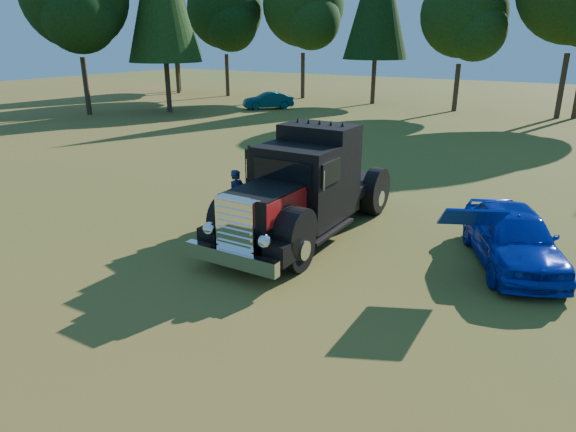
# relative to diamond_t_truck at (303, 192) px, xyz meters

# --- Properties ---
(ground) EXTENTS (120.00, 120.00, 0.00)m
(ground) POSITION_rel_diamond_t_truck_xyz_m (1.07, -1.27, -1.28)
(ground) COLOR #415F1B
(ground) RESTS_ON ground
(diamond_t_truck) EXTENTS (3.35, 7.16, 3.00)m
(diamond_t_truck) POSITION_rel_diamond_t_truck_xyz_m (0.00, 0.00, 0.00)
(diamond_t_truck) COLOR black
(diamond_t_truck) RESTS_ON ground
(hotrod_coupe) EXTENTS (3.35, 4.59, 1.89)m
(hotrod_coupe) POSITION_rel_diamond_t_truck_xyz_m (5.30, 0.93, -0.55)
(hotrod_coupe) COLOR #07169B
(hotrod_coupe) RESTS_ON ground
(spectator_near) EXTENTS (0.50, 0.66, 1.64)m
(spectator_near) POSITION_rel_diamond_t_truck_xyz_m (-2.16, -0.13, -0.46)
(spectator_near) COLOR #20314C
(spectator_near) RESTS_ON ground
(spectator_far) EXTENTS (0.82, 0.96, 1.73)m
(spectator_far) POSITION_rel_diamond_t_truck_xyz_m (-1.98, 0.64, -0.41)
(spectator_far) COLOR #1D2244
(spectator_far) RESTS_ON ground
(distant_teal_car) EXTENTS (3.59, 3.67, 1.25)m
(distant_teal_car) POSITION_rel_diamond_t_truck_xyz_m (-15.60, 21.99, -0.65)
(distant_teal_car) COLOR #0B3743
(distant_teal_car) RESTS_ON ground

